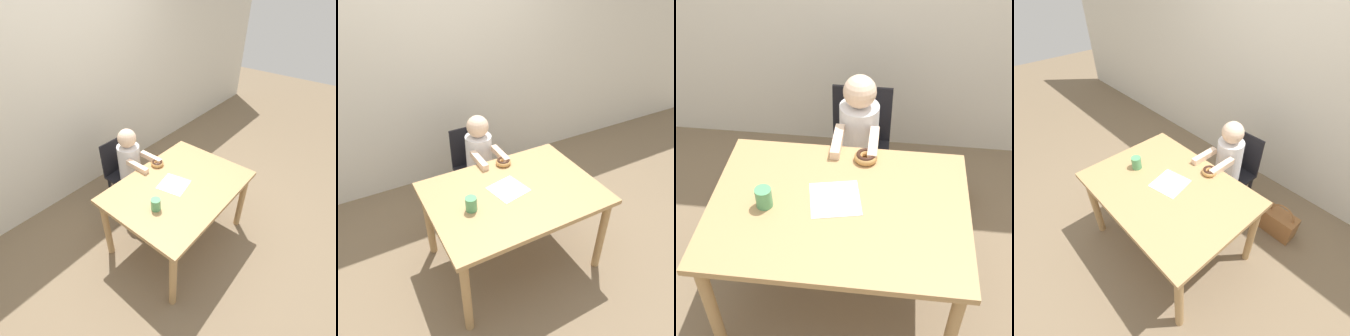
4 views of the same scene
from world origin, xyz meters
The scene contains 9 objects.
ground_plane centered at (0.00, 0.00, 0.00)m, with size 12.00×12.00×0.00m, color #7A664C.
wall_back centered at (0.00, 1.45, 1.25)m, with size 8.00×0.05×2.50m.
dining_table centered at (0.00, 0.00, 0.62)m, with size 1.23×0.90×0.70m.
chair centered at (0.03, 0.78, 0.42)m, with size 0.37×0.37×0.81m.
child_figure centered at (0.03, 0.67, 0.52)m, with size 0.24×0.47×1.01m.
donut centered at (0.10, 0.35, 0.73)m, with size 0.12×0.12×0.05m.
napkin centered at (-0.02, 0.04, 0.71)m, with size 0.28×0.28×0.00m.
handbag centered at (0.59, 0.83, 0.12)m, with size 0.29×0.16×0.35m.
cup centered at (-0.35, -0.04, 0.76)m, with size 0.08×0.08×0.10m.
Camera 2 is at (-0.94, -1.60, 2.17)m, focal length 35.00 mm.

